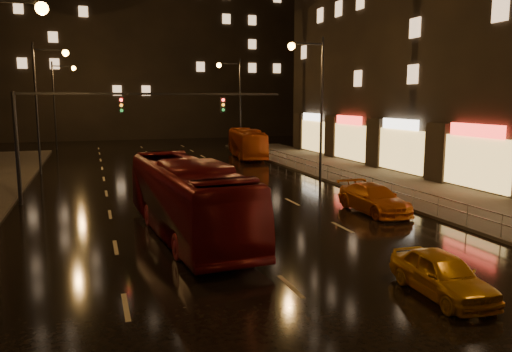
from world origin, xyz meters
The scene contains 9 objects.
ground centered at (0.00, 20.00, 0.00)m, with size 140.00×140.00×0.00m, color black.
sidewalk_right centered at (13.50, 15.00, 0.07)m, with size 7.00×70.00×0.15m, color #38332D.
building_distant centered at (4.00, 72.00, 18.00)m, with size 44.00×16.00×36.00m, color black.
traffic_signal centered at (-5.06, 20.00, 4.74)m, with size 15.31×0.32×6.20m.
railing_right centered at (10.20, 18.00, 0.90)m, with size 0.05×56.00×1.00m.
bus_red centered at (-1.93, 10.86, 1.64)m, with size 2.75×11.75×3.27m, color #620E12.
bus_curb centered at (9.00, 37.71, 1.42)m, with size 2.39×10.23×2.85m, color #AD4211.
taxi_near centered at (4.00, 1.92, 0.66)m, with size 1.56×3.88×1.32m, color #C68612.
taxi_far centered at (8.00, 12.25, 0.71)m, with size 2.00×4.92×1.43m, color #D26413.
Camera 1 is at (-5.68, -9.80, 5.80)m, focal length 35.00 mm.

